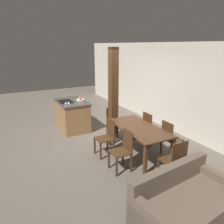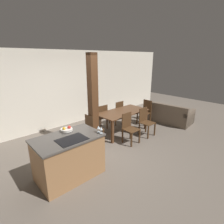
% 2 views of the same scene
% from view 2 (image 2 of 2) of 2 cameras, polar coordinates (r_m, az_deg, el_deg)
% --- Properties ---
extents(ground_plane, '(16.00, 16.00, 0.00)m').
position_cam_2_polar(ground_plane, '(4.89, -3.70, -12.67)').
color(ground_plane, '#665B51').
extents(wall_back, '(11.20, 0.08, 2.70)m').
position_cam_2_polar(wall_back, '(6.43, -17.89, 6.78)').
color(wall_back, silver).
rests_on(wall_back, ground_plane).
extents(kitchen_island, '(1.35, 0.84, 0.93)m').
position_cam_2_polar(kitchen_island, '(3.87, -13.86, -14.00)').
color(kitchen_island, '#9E7047').
rests_on(kitchen_island, ground_plane).
extents(fruit_bowl, '(0.26, 0.26, 0.11)m').
position_cam_2_polar(fruit_bowl, '(3.91, -14.56, -5.53)').
color(fruit_bowl, silver).
rests_on(fruit_bowl, kitchen_island).
extents(wine_glass_near, '(0.07, 0.07, 0.15)m').
position_cam_2_polar(wine_glass_near, '(3.64, -3.61, -5.43)').
color(wine_glass_near, silver).
rests_on(wine_glass_near, kitchen_island).
extents(wine_glass_middle, '(0.07, 0.07, 0.15)m').
position_cam_2_polar(wine_glass_middle, '(3.71, -4.44, -5.04)').
color(wine_glass_middle, silver).
rests_on(wine_glass_middle, kitchen_island).
extents(dining_table, '(1.74, 0.87, 0.73)m').
position_cam_2_polar(dining_table, '(5.83, 3.50, -0.74)').
color(dining_table, '#51331E').
rests_on(dining_table, ground_plane).
extents(dining_chair_near_left, '(0.40, 0.40, 0.90)m').
position_cam_2_polar(dining_chair_near_left, '(5.19, 5.69, -5.04)').
color(dining_chair_near_left, '#472D19').
rests_on(dining_chair_near_left, ground_plane).
extents(dining_chair_near_right, '(0.40, 0.40, 0.90)m').
position_cam_2_polar(dining_chair_near_right, '(5.76, 10.91, -2.96)').
color(dining_chair_near_right, '#472D19').
rests_on(dining_chair_near_right, ground_plane).
extents(dining_chair_far_left, '(0.40, 0.40, 0.90)m').
position_cam_2_polar(dining_chair_far_left, '(6.09, -3.56, -1.54)').
color(dining_chair_far_left, '#472D19').
rests_on(dining_chair_far_left, ground_plane).
extents(dining_chair_far_right, '(0.40, 0.40, 0.90)m').
position_cam_2_polar(dining_chair_far_right, '(6.58, 1.73, -0.04)').
color(dining_chair_far_right, '#472D19').
rests_on(dining_chair_far_right, ground_plane).
extents(dining_chair_head_end, '(0.40, 0.40, 0.90)m').
position_cam_2_polar(dining_chair_head_end, '(5.12, -6.32, -5.41)').
color(dining_chair_head_end, '#472D19').
rests_on(dining_chair_head_end, ground_plane).
extents(dining_chair_foot_end, '(0.40, 0.40, 0.90)m').
position_cam_2_polar(dining_chair_foot_end, '(6.78, 10.81, 0.19)').
color(dining_chair_foot_end, '#472D19').
rests_on(dining_chair_foot_end, ground_plane).
extents(couch, '(1.10, 1.76, 0.77)m').
position_cam_2_polar(couch, '(7.25, 18.05, -0.96)').
color(couch, brown).
rests_on(couch, ground_plane).
extents(timber_post, '(0.22, 0.22, 2.57)m').
position_cam_2_polar(timber_post, '(4.84, -6.19, 3.43)').
color(timber_post, '#4C2D19').
rests_on(timber_post, ground_plane).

